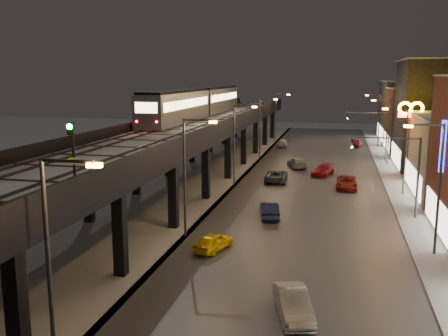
{
  "coord_description": "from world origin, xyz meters",
  "views": [
    {
      "loc": [
        10.3,
        -21.69,
        12.05
      ],
      "look_at": [
        1.75,
        15.4,
        5.0
      ],
      "focal_mm": 40.0,
      "sensor_mm": 36.0,
      "label": 1
    }
  ],
  "objects_px": {
    "subway_train": "(198,102)",
    "car_far_white": "(283,143)",
    "car_onc_silver": "(293,305)",
    "car_mid_silver": "(276,176)",
    "car_onc_red": "(356,144)",
    "car_onc_white": "(323,171)",
    "rail_signal": "(72,142)",
    "car_onc_dark": "(347,183)",
    "car_mid_dark": "(297,163)",
    "car_near_white": "(269,211)",
    "car_taxi": "(213,242)"
  },
  "relations": [
    {
      "from": "subway_train",
      "to": "rail_signal",
      "type": "bearing_deg",
      "value": -81.83
    },
    {
      "from": "car_far_white",
      "to": "car_onc_red",
      "type": "relative_size",
      "value": 1.18
    },
    {
      "from": "car_onc_silver",
      "to": "car_onc_red",
      "type": "distance_m",
      "value": 63.74
    },
    {
      "from": "rail_signal",
      "to": "car_near_white",
      "type": "xyz_separation_m",
      "value": [
        6.9,
        19.75,
        -8.26
      ]
    },
    {
      "from": "car_mid_silver",
      "to": "car_mid_dark",
      "type": "distance_m",
      "value": 9.3
    },
    {
      "from": "car_far_white",
      "to": "car_onc_white",
      "type": "bearing_deg",
      "value": 107.42
    },
    {
      "from": "car_taxi",
      "to": "car_onc_white",
      "type": "xyz_separation_m",
      "value": [
        6.53,
        28.73,
        0.01
      ]
    },
    {
      "from": "car_onc_silver",
      "to": "car_far_white",
      "type": "bearing_deg",
      "value": 80.82
    },
    {
      "from": "car_mid_silver",
      "to": "rail_signal",
      "type": "bearing_deg",
      "value": 79.11
    },
    {
      "from": "car_far_white",
      "to": "car_onc_red",
      "type": "distance_m",
      "value": 12.43
    },
    {
      "from": "car_near_white",
      "to": "subway_train",
      "type": "bearing_deg",
      "value": -74.12
    },
    {
      "from": "car_mid_dark",
      "to": "car_onc_dark",
      "type": "relative_size",
      "value": 0.96
    },
    {
      "from": "car_near_white",
      "to": "car_far_white",
      "type": "xyz_separation_m",
      "value": [
        -3.72,
        44.03,
        0.05
      ]
    },
    {
      "from": "car_mid_dark",
      "to": "car_onc_dark",
      "type": "distance_m",
      "value": 12.79
    },
    {
      "from": "rail_signal",
      "to": "car_onc_red",
      "type": "xyz_separation_m",
      "value": [
        15.46,
        65.73,
        -8.32
      ]
    },
    {
      "from": "subway_train",
      "to": "car_onc_silver",
      "type": "bearing_deg",
      "value": -68.23
    },
    {
      "from": "car_mid_silver",
      "to": "car_onc_silver",
      "type": "bearing_deg",
      "value": 96.87
    },
    {
      "from": "car_near_white",
      "to": "car_mid_dark",
      "type": "distance_m",
      "value": 24.19
    },
    {
      "from": "rail_signal",
      "to": "car_onc_red",
      "type": "height_order",
      "value": "rail_signal"
    },
    {
      "from": "car_taxi",
      "to": "car_mid_silver",
      "type": "distance_m",
      "value": 24.02
    },
    {
      "from": "car_taxi",
      "to": "car_mid_silver",
      "type": "height_order",
      "value": "car_mid_silver"
    },
    {
      "from": "car_onc_white",
      "to": "car_mid_silver",
      "type": "bearing_deg",
      "value": -118.32
    },
    {
      "from": "car_near_white",
      "to": "car_far_white",
      "type": "height_order",
      "value": "car_far_white"
    },
    {
      "from": "car_onc_white",
      "to": "car_far_white",
      "type": "bearing_deg",
      "value": 126.12
    },
    {
      "from": "rail_signal",
      "to": "car_onc_white",
      "type": "bearing_deg",
      "value": 74.79
    },
    {
      "from": "car_mid_silver",
      "to": "subway_train",
      "type": "bearing_deg",
      "value": -40.92
    },
    {
      "from": "car_mid_silver",
      "to": "car_far_white",
      "type": "distance_m",
      "value": 29.1
    },
    {
      "from": "subway_train",
      "to": "rail_signal",
      "type": "xyz_separation_m",
      "value": [
        6.4,
        -44.59,
        0.43
      ]
    },
    {
      "from": "subway_train",
      "to": "car_onc_red",
      "type": "xyz_separation_m",
      "value": [
        21.86,
        21.14,
        -7.89
      ]
    },
    {
      "from": "car_onc_silver",
      "to": "car_mid_silver",
      "type": "bearing_deg",
      "value": 82.58
    },
    {
      "from": "car_onc_dark",
      "to": "car_onc_white",
      "type": "height_order",
      "value": "car_onc_dark"
    },
    {
      "from": "car_near_white",
      "to": "car_onc_white",
      "type": "distance_m",
      "value": 20.15
    },
    {
      "from": "subway_train",
      "to": "car_taxi",
      "type": "height_order",
      "value": "subway_train"
    },
    {
      "from": "subway_train",
      "to": "car_onc_silver",
      "type": "distance_m",
      "value": 46.34
    },
    {
      "from": "car_near_white",
      "to": "car_mid_silver",
      "type": "distance_m",
      "value": 15.08
    },
    {
      "from": "car_onc_dark",
      "to": "car_onc_white",
      "type": "xyz_separation_m",
      "value": [
        -2.78,
        6.74,
        -0.03
      ]
    },
    {
      "from": "subway_train",
      "to": "car_near_white",
      "type": "bearing_deg",
      "value": -61.83
    },
    {
      "from": "subway_train",
      "to": "car_far_white",
      "type": "xyz_separation_m",
      "value": [
        9.59,
        19.18,
        -7.77
      ]
    },
    {
      "from": "car_mid_dark",
      "to": "car_onc_white",
      "type": "xyz_separation_m",
      "value": [
        3.48,
        -4.41,
        -0.03
      ]
    },
    {
      "from": "subway_train",
      "to": "car_onc_dark",
      "type": "bearing_deg",
      "value": -30.64
    },
    {
      "from": "car_mid_dark",
      "to": "car_onc_silver",
      "type": "xyz_separation_m",
      "value": [
        3.27,
        -41.76,
        0.04
      ]
    },
    {
      "from": "car_taxi",
      "to": "car_far_white",
      "type": "relative_size",
      "value": 0.85
    },
    {
      "from": "car_far_white",
      "to": "car_onc_silver",
      "type": "bearing_deg",
      "value": 96.92
    },
    {
      "from": "car_onc_red",
      "to": "car_taxi",
      "type": "bearing_deg",
      "value": -91.29
    },
    {
      "from": "car_onc_dark",
      "to": "car_taxi",
      "type": "bearing_deg",
      "value": -111.6
    },
    {
      "from": "subway_train",
      "to": "car_mid_dark",
      "type": "xyz_separation_m",
      "value": [
        13.66,
        -0.66,
        -7.84
      ]
    },
    {
      "from": "subway_train",
      "to": "car_taxi",
      "type": "distance_m",
      "value": 36.29
    },
    {
      "from": "rail_signal",
      "to": "car_onc_white",
      "type": "xyz_separation_m",
      "value": [
        10.74,
        39.52,
        -8.3
      ]
    },
    {
      "from": "car_taxi",
      "to": "car_onc_silver",
      "type": "relative_size",
      "value": 0.85
    },
    {
      "from": "car_onc_silver",
      "to": "subway_train",
      "type": "bearing_deg",
      "value": 95.78
    }
  ]
}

